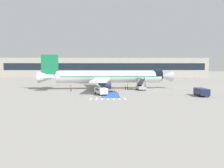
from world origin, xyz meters
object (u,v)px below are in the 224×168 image
at_px(fuel_tanker, 90,79).
at_px(baggage_cart, 111,90).
at_px(ground_crew_3, 125,86).
at_px(traffic_cone_1, 119,90).
at_px(ground_crew_0, 128,86).
at_px(boarding_stairs_forward, 141,86).
at_px(service_van_1, 101,90).
at_px(traffic_cone_0, 117,91).
at_px(terminal_building, 105,68).
at_px(airliner, 107,77).
at_px(ground_crew_1, 71,88).
at_px(service_van_0, 201,91).
at_px(ground_crew_2, 103,87).

bearing_deg(fuel_tanker, baggage_cart, -170.90).
height_order(ground_crew_3, traffic_cone_1, ground_crew_3).
relative_size(fuel_tanker, ground_crew_0, 5.31).
xyz_separation_m(baggage_cart, ground_crew_0, (4.98, 4.12, 0.81)).
xyz_separation_m(boarding_stairs_forward, traffic_cone_1, (-6.51, -3.09, -0.72)).
distance_m(fuel_tanker, service_van_1, 40.08).
bearing_deg(traffic_cone_0, traffic_cone_1, 72.74).
bearing_deg(terminal_building, airliner, -89.24).
bearing_deg(ground_crew_1, airliner, 48.23).
distance_m(boarding_stairs_forward, traffic_cone_0, 9.28).
bearing_deg(airliner, ground_crew_0, 58.26).
xyz_separation_m(ground_crew_0, traffic_cone_1, (-2.72, -3.58, -0.77)).
xyz_separation_m(airliner, ground_crew_1, (-10.09, -6.92, -2.61)).
distance_m(service_van_1, ground_crew_3, 14.15).
bearing_deg(ground_crew_3, terminal_building, 157.53).
bearing_deg(traffic_cone_0, ground_crew_1, 169.45).
relative_size(airliner, terminal_building, 0.30).
relative_size(airliner, traffic_cone_1, 70.51).
bearing_deg(terminal_building, ground_crew_3, -85.71).
distance_m(service_van_1, traffic_cone_1, 9.26).
relative_size(service_van_0, ground_crew_2, 3.06).
bearing_deg(boarding_stairs_forward, ground_crew_0, 168.26).
distance_m(airliner, fuel_tanker, 26.25).
bearing_deg(fuel_tanker, ground_crew_2, -173.76).
relative_size(baggage_cart, ground_crew_3, 1.71).
height_order(fuel_tanker, service_van_1, fuel_tanker).
distance_m(fuel_tanker, traffic_cone_1, 33.58).
xyz_separation_m(ground_crew_3, traffic_cone_0, (-2.91, -7.06, -0.69)).
xyz_separation_m(airliner, boarding_stairs_forward, (9.80, -3.59, -2.61)).
distance_m(service_van_0, ground_crew_2, 26.16).
relative_size(service_van_0, ground_crew_0, 2.86).
xyz_separation_m(airliner, terminal_building, (-1.12, 84.76, 2.87)).
distance_m(traffic_cone_0, traffic_cone_1, 2.70).
xyz_separation_m(boarding_stairs_forward, service_van_0, (11.85, -14.09, 0.08)).
height_order(airliner, terminal_building, terminal_building).
bearing_deg(service_van_0, service_van_1, 174.73).
relative_size(ground_crew_3, traffic_cone_0, 2.79).
height_order(baggage_cart, traffic_cone_1, baggage_cart).
bearing_deg(service_van_1, ground_crew_0, 35.28).
bearing_deg(fuel_tanker, service_van_1, -177.15).
xyz_separation_m(ground_crew_0, ground_crew_3, (-0.61, 0.90, -0.05)).
bearing_deg(terminal_building, service_van_0, -77.46).
height_order(ground_crew_1, terminal_building, terminal_building).
distance_m(boarding_stairs_forward, ground_crew_2, 11.02).
distance_m(fuel_tanker, baggage_cart, 33.47).
relative_size(boarding_stairs_forward, ground_crew_1, 3.03).
distance_m(boarding_stairs_forward, ground_crew_3, 4.61).
distance_m(ground_crew_2, traffic_cone_0, 5.77).
xyz_separation_m(airliner, baggage_cart, (1.04, -7.22, -3.37)).
bearing_deg(terminal_building, ground_crew_0, -85.35).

